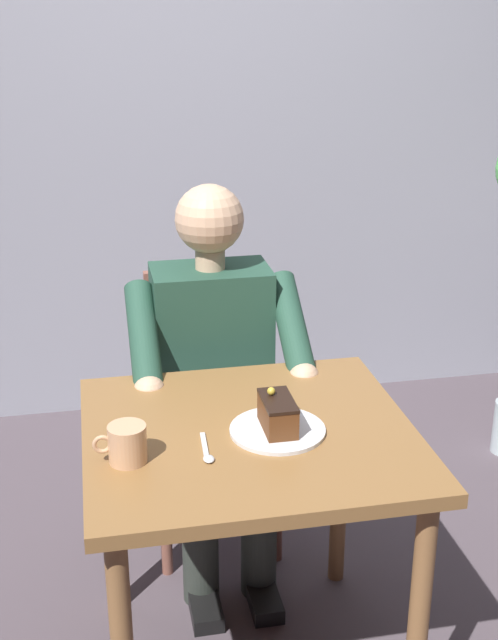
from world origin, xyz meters
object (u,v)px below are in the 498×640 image
object	(u,v)px
chair	(208,395)
coffee_cup	(127,443)
seated_person	(216,377)
dining_table	(249,467)
dessert_spoon	(207,452)
cake_slice	(278,414)

from	to	relation	value
chair	coffee_cup	distance (m)	0.89
chair	seated_person	world-z (taller)	seated_person
dining_table	dessert_spoon	xyz separation A→B (m)	(0.12, 0.10, 0.11)
cake_slice	coffee_cup	bearing A→B (deg)	10.28
cake_slice	dessert_spoon	bearing A→B (deg)	20.67
chair	dessert_spoon	bearing A→B (deg)	81.39
seated_person	coffee_cup	world-z (taller)	seated_person
chair	dessert_spoon	xyz separation A→B (m)	(0.12, 0.79, 0.25)
dining_table	chair	size ratio (longest dim) A/B	0.90
dining_table	chair	bearing A→B (deg)	-90.00
seated_person	dining_table	bearing A→B (deg)	90.00
dessert_spoon	seated_person	bearing A→B (deg)	-100.98
seated_person	coffee_cup	xyz separation A→B (m)	(0.30, 0.61, 0.15)
seated_person	coffee_cup	size ratio (longest dim) A/B	9.90
seated_person	cake_slice	xyz separation A→B (m)	(-0.07, 0.55, 0.15)
cake_slice	seated_person	bearing A→B (deg)	-83.15
dining_table	coffee_cup	world-z (taller)	coffee_cup
chair	coffee_cup	world-z (taller)	chair
coffee_cup	dessert_spoon	bearing A→B (deg)	178.97
dining_table	coffee_cup	distance (m)	0.35
cake_slice	coffee_cup	distance (m)	0.37
chair	cake_slice	xyz separation A→B (m)	(-0.07, 0.72, 0.29)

